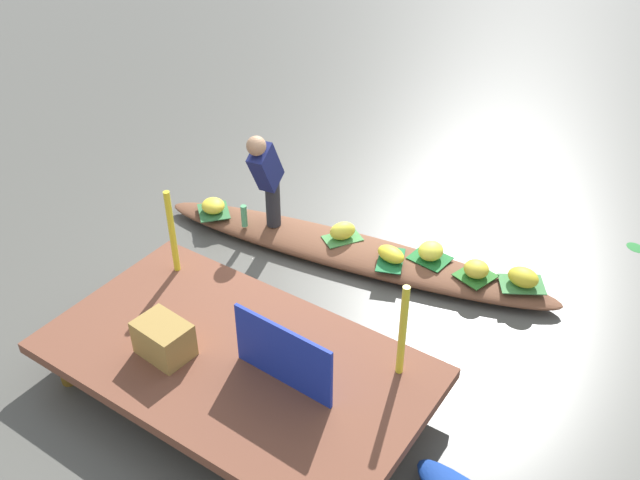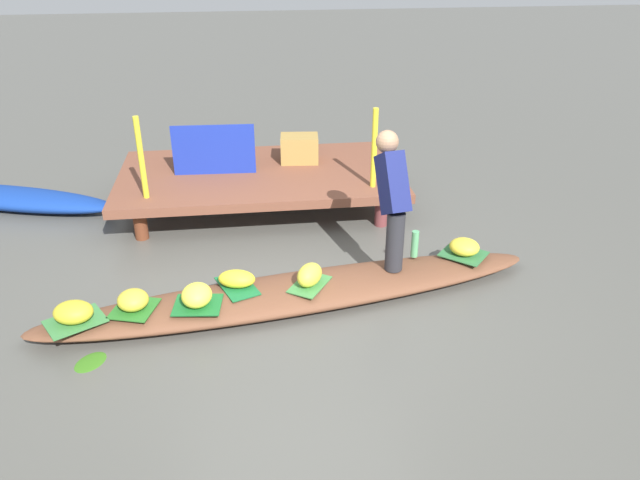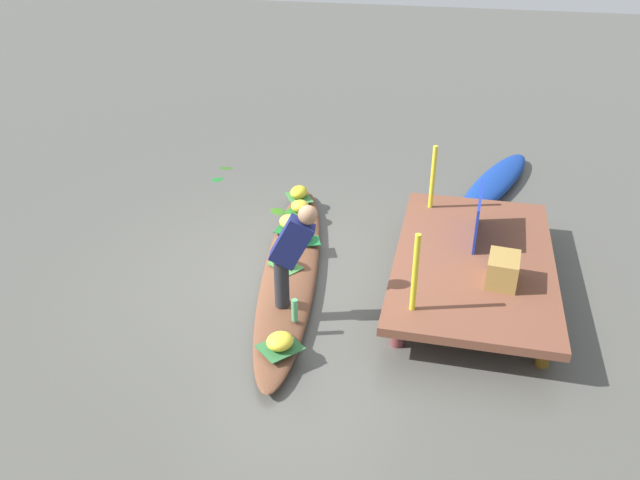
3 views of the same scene
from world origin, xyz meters
The scene contains 23 objects.
canal_water centered at (0.00, 0.00, 0.00)m, with size 40.00×40.00×0.00m, color #50504A.
dock_platform centered at (-0.21, 2.15, 0.35)m, with size 3.20×1.80×0.41m.
vendor_boat centered at (0.00, 0.00, 0.09)m, with size 4.44×0.65×0.19m, color brown.
leaf_mat_0 centered at (-1.76, -0.35, 0.19)m, with size 0.43×0.31×0.01m, color #39783D.
banana_bunch_0 centered at (-1.76, -0.35, 0.28)m, with size 0.31×0.24×0.17m, color gold.
leaf_mat_1 centered at (1.61, 0.33, 0.19)m, with size 0.39×0.33×0.01m, color #2F6B3A.
banana_bunch_1 centered at (1.61, 0.33, 0.27)m, with size 0.28×0.26×0.15m, color yellow.
leaf_mat_2 centered at (-1.33, -0.23, 0.19)m, with size 0.35×0.32×0.01m, color #286B24.
banana_bunch_2 centered at (-1.33, -0.23, 0.27)m, with size 0.25×0.25×0.16m, color gold.
leaf_mat_3 centered at (-0.50, 0.02, 0.19)m, with size 0.44×0.26×0.01m, color #1A6834.
banana_bunch_3 centered at (-0.50, 0.02, 0.26)m, with size 0.32×0.20×0.15m, color yellow.
leaf_mat_4 centered at (0.12, -0.04, 0.19)m, with size 0.40×0.25×0.01m, color #3F823F.
banana_bunch_4 centered at (0.12, -0.04, 0.29)m, with size 0.28×0.19×0.19m, color yellow.
leaf_mat_5 centered at (-0.82, -0.24, 0.19)m, with size 0.38×0.32×0.01m, color #1B652B.
banana_bunch_5 centered at (-0.82, -0.24, 0.28)m, with size 0.27×0.25×0.19m, color #F2E743.
vendor_person centered at (0.88, 0.26, 0.87)m, with size 0.26×0.52×1.20m.
water_bottle centered at (1.14, 0.35, 0.32)m, with size 0.07×0.07×0.26m, color #59AB6F.
market_banner centered at (-0.71, 2.15, 0.70)m, with size 0.92×0.03×0.57m, color #1A2E9E.
railing_post_west centered at (-1.41, 1.55, 0.84)m, with size 0.06×0.06×0.86m, color yellow.
railing_post_east centered at (0.99, 1.55, 0.84)m, with size 0.06×0.06×0.86m, color yellow.
produce_crate centered at (0.27, 2.43, 0.57)m, with size 0.44×0.32×0.32m, color olive.
drifting_plant_1 centered at (-1.62, -0.64, 0.00)m, with size 0.27×0.19×0.01m, color #36701C.
drifting_plant_2 centered at (-2.51, -1.91, 0.00)m, with size 0.21×0.17×0.01m, color #206D2B.
Camera 1 is at (-3.09, 5.18, 4.48)m, focal length 39.22 mm.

